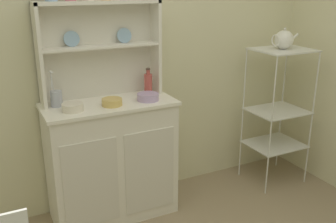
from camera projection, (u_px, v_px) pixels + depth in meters
wall_back at (131, 47)px, 3.01m from camera, size 3.84×0.05×2.50m
hutch_cabinet at (112, 159)px, 2.92m from camera, size 0.95×0.45×0.91m
hutch_shelf_unit at (99, 43)px, 2.79m from camera, size 0.88×0.18×0.70m
bakers_rack at (278, 101)px, 3.36m from camera, size 0.47×0.40×1.20m
bowl_mixing_large at (73, 107)px, 2.59m from camera, size 0.14×0.14×0.05m
bowl_floral_medium at (112, 102)px, 2.71m from camera, size 0.14×0.14×0.05m
bowl_cream_small at (148, 97)px, 2.83m from camera, size 0.16×0.16×0.05m
jam_bottle at (148, 83)px, 2.97m from camera, size 0.06×0.06×0.20m
utensil_jar at (56, 98)px, 2.68m from camera, size 0.08×0.08×0.25m
porcelain_teapot at (284, 40)px, 3.19m from camera, size 0.25×0.15×0.18m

